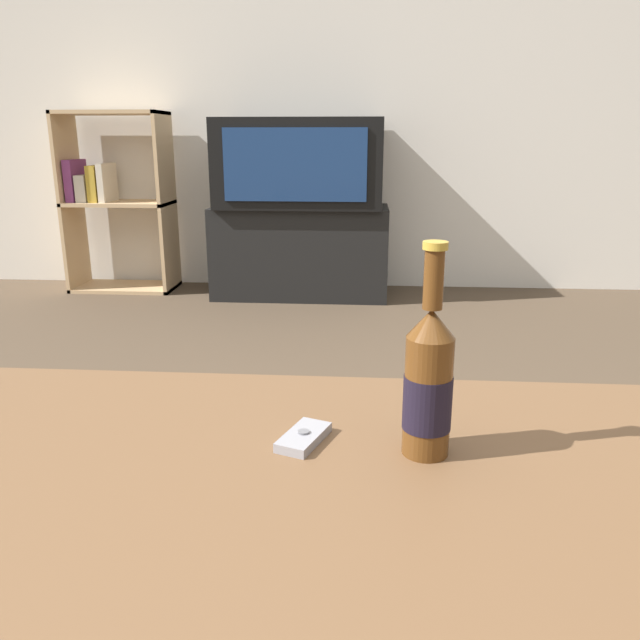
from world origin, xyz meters
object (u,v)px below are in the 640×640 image
at_px(bookshelf, 112,198).
at_px(beer_bottle, 428,383).
at_px(television, 300,163).
at_px(cell_phone, 304,437).
at_px(tv_stand, 301,251).

xyz_separation_m(bookshelf, beer_bottle, (1.54, -2.72, 0.01)).
height_order(television, cell_phone, television).
height_order(bookshelf, beer_bottle, bookshelf).
relative_size(bookshelf, beer_bottle, 3.41).
distance_m(beer_bottle, cell_phone, 0.20).
height_order(tv_stand, cell_phone, tv_stand).
bearing_deg(cell_phone, television, 116.40).
relative_size(tv_stand, beer_bottle, 3.27).
bearing_deg(cell_phone, beer_bottle, 14.05).
relative_size(tv_stand, television, 1.09).
xyz_separation_m(bookshelf, cell_phone, (1.37, -2.70, -0.08)).
bearing_deg(cell_phone, bookshelf, 137.19).
xyz_separation_m(tv_stand, beer_bottle, (0.45, -2.65, 0.29)).
distance_m(tv_stand, bookshelf, 1.13).
xyz_separation_m(tv_stand, television, (0.00, -0.00, 0.48)).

